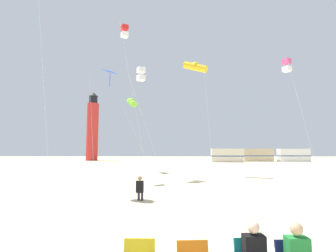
{
  "coord_description": "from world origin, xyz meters",
  "views": [
    {
      "loc": [
        -0.36,
        -7.55,
        2.29
      ],
      "look_at": [
        -0.87,
        10.09,
        4.06
      ],
      "focal_mm": 26.71,
      "sensor_mm": 36.0,
      "label": 1
    }
  ],
  "objects_px": {
    "rv_van_cream": "(227,155)",
    "rv_van_tan": "(257,155)",
    "kite_flyer_standing": "(140,188)",
    "lighthouse_distant": "(93,128)",
    "kite_tube_gold": "(195,67)",
    "kite_box_white": "(141,74)",
    "rv_van_white": "(293,155)",
    "kite_box_scarlet": "(125,32)",
    "kite_tube_lime": "(132,102)",
    "kite_diamond_blue": "(109,76)",
    "kite_box_rainbow": "(287,66)"
  },
  "relations": [
    {
      "from": "kite_tube_lime",
      "to": "lighthouse_distant",
      "type": "relative_size",
      "value": 0.51
    },
    {
      "from": "kite_diamond_blue",
      "to": "kite_box_white",
      "type": "distance_m",
      "value": 2.93
    },
    {
      "from": "kite_diamond_blue",
      "to": "kite_box_rainbow",
      "type": "relative_size",
      "value": 0.84
    },
    {
      "from": "kite_tube_lime",
      "to": "rv_van_tan",
      "type": "xyz_separation_m",
      "value": [
        23.42,
        28.83,
        -6.46
      ]
    },
    {
      "from": "kite_box_rainbow",
      "to": "rv_van_cream",
      "type": "relative_size",
      "value": 1.6
    },
    {
      "from": "rv_van_white",
      "to": "kite_diamond_blue",
      "type": "bearing_deg",
      "value": -128.88
    },
    {
      "from": "kite_box_scarlet",
      "to": "rv_van_cream",
      "type": "relative_size",
      "value": 2.18
    },
    {
      "from": "kite_diamond_blue",
      "to": "kite_box_white",
      "type": "bearing_deg",
      "value": 36.24
    },
    {
      "from": "kite_diamond_blue",
      "to": "kite_box_scarlet",
      "type": "relative_size",
      "value": 0.61
    },
    {
      "from": "kite_flyer_standing",
      "to": "kite_box_white",
      "type": "height_order",
      "value": "kite_box_white"
    },
    {
      "from": "rv_van_cream",
      "to": "rv_van_white",
      "type": "bearing_deg",
      "value": 14.65
    },
    {
      "from": "kite_tube_gold",
      "to": "rv_van_cream",
      "type": "height_order",
      "value": "kite_tube_gold"
    },
    {
      "from": "kite_flyer_standing",
      "to": "rv_van_white",
      "type": "xyz_separation_m",
      "value": [
        27.67,
        44.53,
        0.78
      ]
    },
    {
      "from": "kite_flyer_standing",
      "to": "kite_box_rainbow",
      "type": "relative_size",
      "value": 0.11
    },
    {
      "from": "kite_tube_gold",
      "to": "rv_van_tan",
      "type": "relative_size",
      "value": 1.74
    },
    {
      "from": "kite_box_rainbow",
      "to": "kite_box_scarlet",
      "type": "distance_m",
      "value": 15.22
    },
    {
      "from": "rv_van_white",
      "to": "kite_box_scarlet",
      "type": "bearing_deg",
      "value": -131.42
    },
    {
      "from": "kite_box_rainbow",
      "to": "kite_box_scarlet",
      "type": "bearing_deg",
      "value": 176.83
    },
    {
      "from": "kite_diamond_blue",
      "to": "rv_van_tan",
      "type": "bearing_deg",
      "value": 58.02
    },
    {
      "from": "kite_tube_gold",
      "to": "lighthouse_distant",
      "type": "height_order",
      "value": "lighthouse_distant"
    },
    {
      "from": "kite_flyer_standing",
      "to": "lighthouse_distant",
      "type": "xyz_separation_m",
      "value": [
        -18.61,
        48.69,
        7.22
      ]
    },
    {
      "from": "kite_box_rainbow",
      "to": "rv_van_white",
      "type": "bearing_deg",
      "value": 64.84
    },
    {
      "from": "kite_box_white",
      "to": "kite_tube_gold",
      "type": "bearing_deg",
      "value": 36.68
    },
    {
      "from": "kite_box_scarlet",
      "to": "kite_box_white",
      "type": "bearing_deg",
      "value": -45.79
    },
    {
      "from": "kite_flyer_standing",
      "to": "lighthouse_distant",
      "type": "height_order",
      "value": "lighthouse_distant"
    },
    {
      "from": "kite_flyer_standing",
      "to": "kite_box_scarlet",
      "type": "distance_m",
      "value": 17.35
    },
    {
      "from": "kite_box_white",
      "to": "lighthouse_distant",
      "type": "relative_size",
      "value": 0.56
    },
    {
      "from": "kite_flyer_standing",
      "to": "rv_van_tan",
      "type": "distance_m",
      "value": 49.58
    },
    {
      "from": "rv_van_white",
      "to": "rv_van_cream",
      "type": "bearing_deg",
      "value": -166.34
    },
    {
      "from": "rv_van_cream",
      "to": "kite_tube_gold",
      "type": "bearing_deg",
      "value": -104.86
    },
    {
      "from": "kite_box_rainbow",
      "to": "rv_van_tan",
      "type": "height_order",
      "value": "kite_box_rainbow"
    },
    {
      "from": "kite_diamond_blue",
      "to": "kite_box_white",
      "type": "relative_size",
      "value": 0.93
    },
    {
      "from": "lighthouse_distant",
      "to": "rv_van_tan",
      "type": "xyz_separation_m",
      "value": [
        38.7,
        -3.38,
        -6.45
      ]
    },
    {
      "from": "rv_van_white",
      "to": "kite_tube_lime",
      "type": "bearing_deg",
      "value": -136.65
    },
    {
      "from": "kite_tube_lime",
      "to": "kite_diamond_blue",
      "type": "bearing_deg",
      "value": -91.61
    },
    {
      "from": "kite_tube_gold",
      "to": "kite_tube_lime",
      "type": "relative_size",
      "value": 1.33
    },
    {
      "from": "rv_van_tan",
      "to": "kite_box_scarlet",
      "type": "bearing_deg",
      "value": -121.01
    },
    {
      "from": "rv_van_tan",
      "to": "rv_van_white",
      "type": "height_order",
      "value": "same"
    },
    {
      "from": "kite_flyer_standing",
      "to": "rv_van_cream",
      "type": "xyz_separation_m",
      "value": [
        12.37,
        41.15,
        0.78
      ]
    },
    {
      "from": "rv_van_cream",
      "to": "rv_van_tan",
      "type": "bearing_deg",
      "value": 30.56
    },
    {
      "from": "rv_van_white",
      "to": "rv_van_tan",
      "type": "bearing_deg",
      "value": 175.28
    },
    {
      "from": "rv_van_tan",
      "to": "rv_van_white",
      "type": "bearing_deg",
      "value": -2.79
    },
    {
      "from": "kite_diamond_blue",
      "to": "kite_tube_gold",
      "type": "relative_size",
      "value": 0.76
    },
    {
      "from": "kite_diamond_blue",
      "to": "kite_tube_gold",
      "type": "distance_m",
      "value": 9.36
    },
    {
      "from": "kite_flyer_standing",
      "to": "kite_tube_gold",
      "type": "relative_size",
      "value": 0.1
    },
    {
      "from": "kite_diamond_blue",
      "to": "rv_van_white",
      "type": "relative_size",
      "value": 1.35
    },
    {
      "from": "kite_box_rainbow",
      "to": "rv_van_cream",
      "type": "distance_m",
      "value": 32.09
    },
    {
      "from": "kite_flyer_standing",
      "to": "lighthouse_distant",
      "type": "relative_size",
      "value": 0.07
    },
    {
      "from": "kite_box_scarlet",
      "to": "kite_box_white",
      "type": "xyz_separation_m",
      "value": [
        1.89,
        -1.94,
        -4.79
      ]
    },
    {
      "from": "kite_diamond_blue",
      "to": "rv_van_tan",
      "type": "distance_m",
      "value": 45.21
    }
  ]
}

